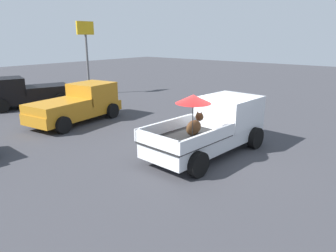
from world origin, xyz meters
The scene contains 5 objects.
ground_plane centered at (0.00, 0.00, 0.00)m, with size 80.00×80.00×0.00m, color #38383D.
pickup_truck_main centered at (0.45, -0.04, 0.97)m, with size 5.18×2.56×2.33m.
pickup_truck_red centered at (-0.17, 7.35, 0.87)m, with size 4.99×2.66×1.80m.
pickup_truck_far centered at (-0.19, 12.64, 0.87)m, with size 5.12×3.27×1.80m.
motel_sign centered at (4.96, 13.27, 3.59)m, with size 1.40×0.16×5.10m.
Camera 1 is at (-9.16, -5.67, 4.09)m, focal length 33.63 mm.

